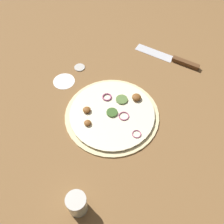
{
  "coord_description": "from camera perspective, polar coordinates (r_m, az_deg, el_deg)",
  "views": [
    {
      "loc": [
        0.38,
        0.36,
        0.74
      ],
      "look_at": [
        0.0,
        0.0,
        0.02
      ],
      "focal_mm": 42.0,
      "sensor_mm": 36.0,
      "label": 1
    }
  ],
  "objects": [
    {
      "name": "ground_plane",
      "position": [
        0.91,
        0.0,
        -0.72
      ],
      "size": [
        3.0,
        3.0,
        0.0
      ],
      "primitive_type": "plane",
      "color": "brown"
    },
    {
      "name": "loose_cap",
      "position": [
        1.06,
        -7.08,
        9.68
      ],
      "size": [
        0.04,
        0.04,
        0.01
      ],
      "color": "beige",
      "rests_on": "ground_plane"
    },
    {
      "name": "flour_patch",
      "position": [
        1.02,
        -10.41,
        6.62
      ],
      "size": [
        0.08,
        0.08,
        0.0
      ],
      "color": "white",
      "rests_on": "ground_plane"
    },
    {
      "name": "spice_jar",
      "position": [
        0.74,
        -7.61,
        -19.23
      ],
      "size": [
        0.06,
        0.06,
        0.07
      ],
      "color": "silver",
      "rests_on": "ground_plane"
    },
    {
      "name": "pizza",
      "position": [
        0.9,
        0.03,
        -0.41
      ],
      "size": [
        0.32,
        0.32,
        0.03
      ],
      "color": "beige",
      "rests_on": "ground_plane"
    },
    {
      "name": "knife",
      "position": [
        1.11,
        13.76,
        10.95
      ],
      "size": [
        0.09,
        0.27,
        0.02
      ],
      "rotation": [
        0.0,
        0.0,
        4.93
      ],
      "color": "silver",
      "rests_on": "ground_plane"
    }
  ]
}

